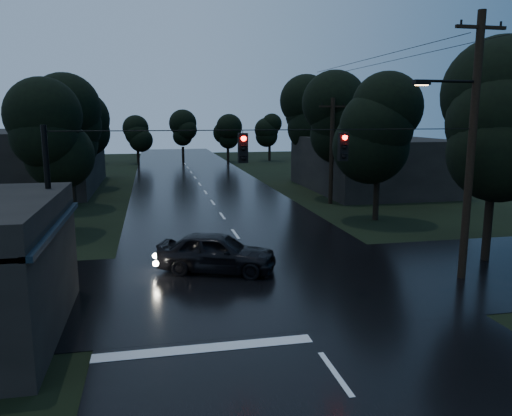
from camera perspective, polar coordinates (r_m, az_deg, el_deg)
name	(u,v)px	position (r m, az deg, el deg)	size (l,w,h in m)	color
main_road	(213,203)	(36.50, -4.96, 0.59)	(12.00, 120.00, 0.02)	black
cross_street	(270,283)	(19.26, 1.58, -8.52)	(60.00, 9.00, 0.02)	black
building_far_right	(370,164)	(43.88, 12.86, 4.94)	(10.00, 14.00, 4.40)	black
building_far_left	(36,160)	(46.89, -23.87, 5.02)	(10.00, 16.00, 5.00)	black
utility_pole_main	(470,143)	(20.39, 23.22, 6.80)	(3.50, 0.30, 10.00)	black
utility_pole_far	(332,150)	(36.04, 8.64, 6.59)	(2.00, 0.30, 7.50)	black
anchor_pole_left	(51,219)	(17.34, -22.42, -1.20)	(0.18, 0.18, 6.00)	black
span_signals	(293,146)	(17.40, 4.24, 7.07)	(15.00, 0.37, 1.12)	black
tree_corner_near	(497,122)	(23.51, 25.80, 8.79)	(4.48, 4.48, 9.44)	black
tree_left_a	(57,136)	(28.13, -21.74, 7.68)	(3.92, 3.92, 8.26)	black
tree_left_b	(69,125)	(36.11, -20.59, 8.82)	(4.20, 4.20, 8.85)	black
tree_left_c	(80,119)	(46.09, -19.51, 9.59)	(4.48, 4.48, 9.44)	black
tree_right_a	(379,127)	(30.71, 13.91, 8.99)	(4.20, 4.20, 8.85)	black
tree_right_b	(340,119)	(38.29, 9.53, 9.96)	(4.48, 4.48, 9.44)	black
tree_right_c	(307,114)	(47.93, 5.83, 10.59)	(4.76, 4.76, 10.03)	black
car	(217,252)	(20.38, -4.51, -5.05)	(1.94, 4.82, 1.64)	black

